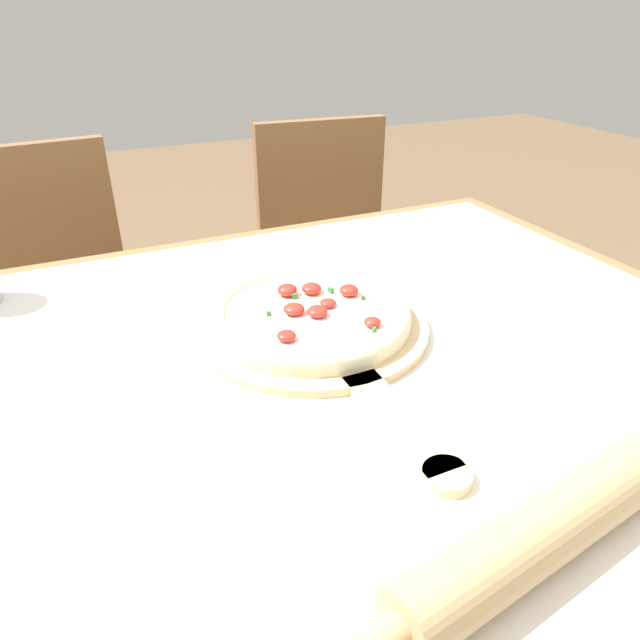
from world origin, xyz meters
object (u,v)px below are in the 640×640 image
(chair_left, at_px, (59,307))
(chair_right, at_px, (331,258))
(pizza_peel, at_px, (318,333))
(pizza, at_px, (311,314))
(rolling_pin, at_px, (558,521))

(chair_left, xyz_separation_m, chair_right, (0.75, 0.00, 0.00))
(pizza_peel, bearing_deg, pizza, 89.41)
(pizza_peel, relative_size, chair_left, 0.57)
(chair_left, bearing_deg, rolling_pin, -77.94)
(pizza_peel, bearing_deg, chair_left, 114.45)
(pizza, bearing_deg, chair_right, 62.38)
(chair_right, bearing_deg, rolling_pin, -101.74)
(pizza_peel, height_order, chair_left, chair_left)
(chair_left, bearing_deg, pizza_peel, -71.84)
(rolling_pin, relative_size, chair_left, 0.48)
(pizza, relative_size, rolling_pin, 0.65)
(pizza_peel, height_order, pizza, pizza)
(chair_left, height_order, chair_right, same)
(pizza_peel, distance_m, chair_right, 0.91)
(pizza, relative_size, chair_right, 0.31)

